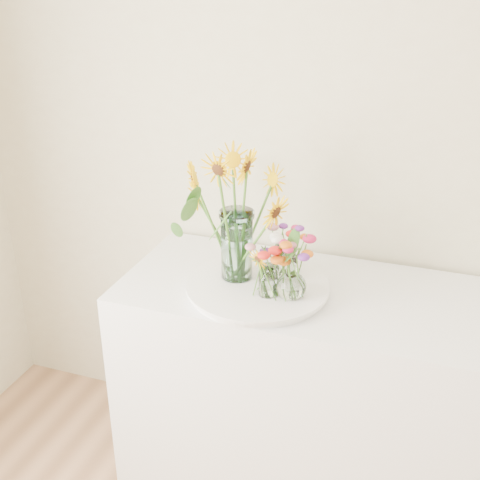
{
  "coord_description": "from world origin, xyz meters",
  "views": [
    {
      "loc": [
        -0.11,
        0.13,
        1.92
      ],
      "look_at": [
        -0.7,
        1.85,
        1.09
      ],
      "focal_mm": 45.0,
      "sensor_mm": 36.0,
      "label": 1
    }
  ],
  "objects_px": {
    "small_vase_b": "(292,278)",
    "counter": "(314,396)",
    "tray": "(258,288)",
    "mason_jar": "(237,245)",
    "small_vase_c": "(285,262)",
    "small_vase_a": "(268,281)"
  },
  "relations": [
    {
      "from": "small_vase_a",
      "to": "tray",
      "type": "bearing_deg",
      "value": 133.28
    },
    {
      "from": "mason_jar",
      "to": "small_vase_b",
      "type": "xyz_separation_m",
      "value": [
        0.21,
        -0.07,
        -0.05
      ]
    },
    {
      "from": "tray",
      "to": "small_vase_a",
      "type": "distance_m",
      "value": 0.1
    },
    {
      "from": "counter",
      "to": "small_vase_a",
      "type": "relative_size",
      "value": 12.84
    },
    {
      "from": "mason_jar",
      "to": "small_vase_a",
      "type": "height_order",
      "value": "mason_jar"
    },
    {
      "from": "counter",
      "to": "small_vase_b",
      "type": "xyz_separation_m",
      "value": [
        -0.08,
        -0.11,
        0.55
      ]
    },
    {
      "from": "counter",
      "to": "mason_jar",
      "type": "height_order",
      "value": "mason_jar"
    },
    {
      "from": "mason_jar",
      "to": "tray",
      "type": "bearing_deg",
      "value": -17.91
    },
    {
      "from": "mason_jar",
      "to": "small_vase_b",
      "type": "bearing_deg",
      "value": -18.31
    },
    {
      "from": "counter",
      "to": "small_vase_c",
      "type": "distance_m",
      "value": 0.55
    },
    {
      "from": "tray",
      "to": "mason_jar",
      "type": "distance_m",
      "value": 0.17
    },
    {
      "from": "mason_jar",
      "to": "small_vase_c",
      "type": "xyz_separation_m",
      "value": [
        0.16,
        0.06,
        -0.06
      ]
    },
    {
      "from": "mason_jar",
      "to": "small_vase_c",
      "type": "relative_size",
      "value": 2.03
    },
    {
      "from": "counter",
      "to": "small_vase_a",
      "type": "xyz_separation_m",
      "value": [
        -0.15,
        -0.13,
        0.53
      ]
    },
    {
      "from": "small_vase_a",
      "to": "mason_jar",
      "type": "bearing_deg",
      "value": 148.71
    },
    {
      "from": "small_vase_c",
      "to": "small_vase_b",
      "type": "bearing_deg",
      "value": -66.32
    },
    {
      "from": "counter",
      "to": "tray",
      "type": "bearing_deg",
      "value": -161.16
    },
    {
      "from": "tray",
      "to": "counter",
      "type": "bearing_deg",
      "value": 18.84
    },
    {
      "from": "small_vase_b",
      "to": "counter",
      "type": "bearing_deg",
      "value": 55.82
    },
    {
      "from": "counter",
      "to": "small_vase_c",
      "type": "relative_size",
      "value": 11.19
    },
    {
      "from": "small_vase_b",
      "to": "small_vase_c",
      "type": "relative_size",
      "value": 1.15
    },
    {
      "from": "counter",
      "to": "small_vase_a",
      "type": "height_order",
      "value": "small_vase_a"
    }
  ]
}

